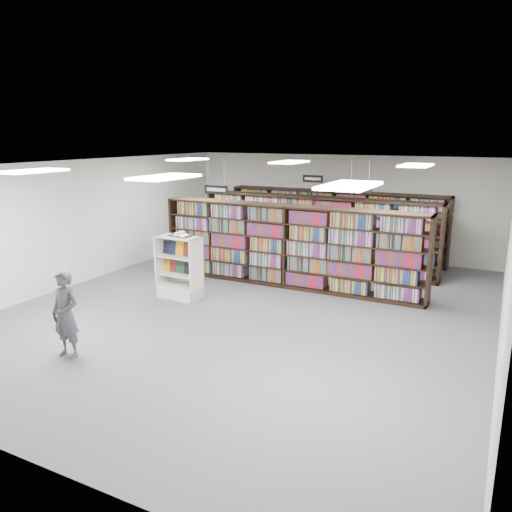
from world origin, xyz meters
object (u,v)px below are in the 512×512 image
at_px(bookshelf_row_near, 288,246).
at_px(endcap_display, 181,277).
at_px(open_book, 180,235).
at_px(shopper, 66,314).

bearing_deg(bookshelf_row_near, endcap_display, -133.27).
height_order(endcap_display, open_book, open_book).
height_order(open_book, shopper, open_book).
distance_m(open_book, shopper, 3.72).
distance_m(bookshelf_row_near, endcap_display, 2.84).
distance_m(bookshelf_row_near, open_book, 2.81).
distance_m(bookshelf_row_near, shopper, 5.93).
bearing_deg(shopper, bookshelf_row_near, 73.07).
relative_size(bookshelf_row_near, endcap_display, 4.66).
xyz_separation_m(bookshelf_row_near, shopper, (-1.76, -5.65, -0.27)).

